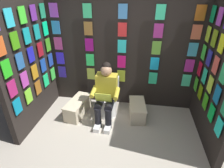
# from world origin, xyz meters

# --- Properties ---
(ground_plane) EXTENTS (30.00, 30.00, 0.00)m
(ground_plane) POSITION_xyz_m (0.00, 0.00, 0.00)
(ground_plane) COLOR #B2A899
(display_wall_back) EXTENTS (3.19, 0.14, 2.35)m
(display_wall_back) POSITION_xyz_m (-0.00, -1.65, 1.18)
(display_wall_back) COLOR black
(display_wall_back) RESTS_ON ground
(display_wall_left) EXTENTS (0.14, 1.60, 2.35)m
(display_wall_left) POSITION_xyz_m (-1.59, -0.80, 1.18)
(display_wall_left) COLOR black
(display_wall_left) RESTS_ON ground
(display_wall_right) EXTENTS (0.14, 1.60, 2.35)m
(display_wall_right) POSITION_xyz_m (1.59, -0.80, 1.18)
(display_wall_right) COLOR black
(display_wall_right) RESTS_ON ground
(toilet) EXTENTS (0.41, 0.56, 0.77)m
(toilet) POSITION_xyz_m (0.22, -1.17, 0.33)
(toilet) COLOR white
(toilet) RESTS_ON ground
(person_reading) EXTENTS (0.53, 0.68, 1.19)m
(person_reading) POSITION_xyz_m (0.22, -0.95, 0.60)
(person_reading) COLOR gold
(person_reading) RESTS_ON ground
(comic_longbox_near) EXTENTS (0.38, 0.64, 0.33)m
(comic_longbox_near) POSITION_xyz_m (-0.40, -1.11, 0.17)
(comic_longbox_near) COLOR beige
(comic_longbox_near) RESTS_ON ground
(comic_longbox_far) EXTENTS (0.42, 0.76, 0.33)m
(comic_longbox_far) POSITION_xyz_m (0.83, -1.01, 0.17)
(comic_longbox_far) COLOR beige
(comic_longbox_far) RESTS_ON ground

